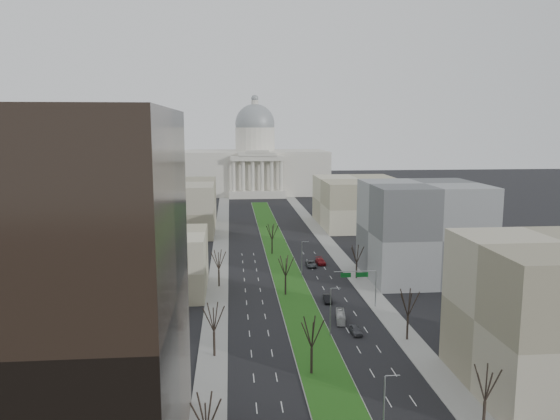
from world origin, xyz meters
TOP-DOWN VIEW (x-y plane):
  - ground at (0.00, 120.00)m, footprint 600.00×600.00m
  - median at (0.00, 118.99)m, footprint 8.00×222.03m
  - sidewalk_left at (-17.50, 95.00)m, footprint 5.00×330.00m
  - sidewalk_right at (17.50, 95.00)m, footprint 5.00×330.00m
  - capitol at (0.00, 269.59)m, footprint 80.00×46.00m
  - building_glass_tower at (-37.00, 18.00)m, footprint 34.00×30.00m
  - building_beige_left at (-33.00, 85.00)m, footprint 26.00×22.00m
  - building_grey_right at (34.00, 92.00)m, footprint 28.00×26.00m
  - building_far_left at (-35.00, 160.00)m, footprint 30.00×40.00m
  - building_far_right at (35.00, 165.00)m, footprint 30.00×40.00m
  - tree_left_near at (-17.20, 18.00)m, footprint 5.10×5.10m
  - tree_left_mid at (-17.20, 48.00)m, footprint 5.40×5.40m
  - tree_left_far at (-17.20, 88.00)m, footprint 5.28×5.28m
  - tree_right_near at (17.20, 22.00)m, footprint 5.16×5.16m
  - tree_right_mid at (17.20, 52.00)m, footprint 5.52×5.52m
  - tree_right_far at (17.20, 92.00)m, footprint 5.04×5.04m
  - tree_median_a at (-2.00, 40.00)m, footprint 5.40×5.40m
  - tree_median_b at (-2.00, 80.00)m, footprint 5.40×5.40m
  - tree_median_c at (-2.00, 120.00)m, footprint 5.40×5.40m
  - streetlamp_median_a at (3.76, 20.00)m, footprint 1.90×0.20m
  - streetlamp_median_b at (3.76, 55.00)m, footprint 1.90×0.20m
  - streetlamp_median_c at (3.76, 95.00)m, footprint 1.90×0.20m
  - mast_arm_signs at (13.49, 70.03)m, footprint 9.12×0.24m
  - car_grey_near at (8.61, 55.65)m, footprint 2.03×4.46m
  - car_black at (6.67, 74.41)m, footprint 1.96×4.85m
  - car_red at (10.56, 107.07)m, footprint 2.53×5.66m
  - car_grey_far at (7.54, 104.57)m, footprint 2.59×5.51m
  - box_van at (7.16, 62.41)m, footprint 2.63×7.02m

SIDE VIEW (x-z plane):
  - ground at x=0.00m, z-range 0.00..0.00m
  - sidewalk_left at x=-17.50m, z-range 0.00..0.15m
  - sidewalk_right at x=17.50m, z-range 0.00..0.15m
  - median at x=0.00m, z-range 0.00..0.20m
  - car_grey_near at x=8.61m, z-range 0.00..1.48m
  - car_grey_far at x=7.54m, z-range 0.00..1.52m
  - car_black at x=6.67m, z-range 0.00..1.57m
  - car_red at x=10.56m, z-range 0.00..1.61m
  - box_van at x=7.16m, z-range 0.00..1.91m
  - streetlamp_median_a at x=3.76m, z-range 0.23..9.39m
  - streetlamp_median_b at x=3.76m, z-range 0.23..9.39m
  - streetlamp_median_c at x=3.76m, z-range 0.23..9.39m
  - mast_arm_signs at x=13.49m, z-range 2.06..10.15m
  - tree_right_far at x=17.20m, z-range 1.99..11.07m
  - tree_left_near at x=-17.20m, z-range 2.02..11.20m
  - tree_right_near at x=17.20m, z-range 2.04..11.33m
  - tree_left_far at x=-17.20m, z-range 2.09..11.59m
  - tree_left_mid at x=-17.20m, z-range 2.14..11.86m
  - tree_median_a at x=-2.00m, z-range 2.14..11.86m
  - tree_median_b at x=-2.00m, z-range 2.14..11.86m
  - tree_median_c at x=-2.00m, z-range 2.14..11.86m
  - building_beige_left at x=-33.00m, z-range 0.00..14.00m
  - tree_right_mid at x=17.20m, z-range 2.19..12.12m
  - building_far_left at x=-35.00m, z-range 0.00..18.00m
  - building_far_right at x=35.00m, z-range 0.00..18.00m
  - building_grey_right at x=34.00m, z-range 0.00..24.00m
  - capitol at x=0.00m, z-range -11.19..43.81m
  - building_glass_tower at x=-37.00m, z-range 0.00..40.00m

